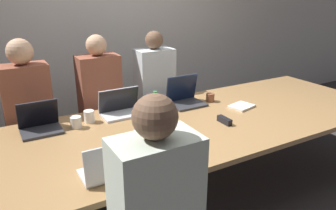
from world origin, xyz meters
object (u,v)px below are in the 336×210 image
object	(u,v)px
laptop_far_center	(184,96)
person_far_midleft	(101,106)
cup_far_left	(76,122)
laptop_far_midleft	(121,107)
cup_far_midleft	(89,116)
stapler	(224,120)
bottle_near_left	(139,142)
laptop_far_left	(40,123)
bottle_far_midleft	(155,104)
person_far_center	(155,96)
person_far_left	(30,119)
cup_near_left	(144,155)
cup_far_center	(210,97)
laptop_near_left	(109,167)

from	to	relation	value
laptop_far_center	person_far_midleft	xyz separation A→B (m)	(-0.67, 0.51, -0.14)
cup_far_left	person_far_midleft	size ratio (longest dim) A/B	0.07
laptop_far_center	laptop_far_midleft	xyz separation A→B (m)	(-0.64, 0.04, -0.01)
cup_far_midleft	stapler	xyz separation A→B (m)	(0.97, -0.57, -0.03)
bottle_near_left	cup_far_left	xyz separation A→B (m)	(-0.25, 0.66, -0.05)
laptop_far_left	cup_far_left	size ratio (longest dim) A/B	3.30
bottle_far_midleft	laptop_far_center	bearing A→B (deg)	15.29
laptop_far_center	stapler	size ratio (longest dim) A/B	2.19
person_far_center	person_far_left	distance (m)	1.31
laptop_far_midleft	laptop_far_center	bearing A→B (deg)	-3.65
cup_far_left	cup_far_midleft	distance (m)	0.14
cup_near_left	laptop_far_midleft	world-z (taller)	laptop_far_midleft
laptop_far_left	cup_far_left	bearing A→B (deg)	-16.58
cup_near_left	stapler	xyz separation A→B (m)	(0.86, 0.25, -0.03)
cup_far_left	cup_far_midleft	xyz separation A→B (m)	(0.13, 0.06, 0.00)
cup_far_center	laptop_far_left	bearing A→B (deg)	176.87
laptop_far_left	stapler	xyz separation A→B (m)	(1.35, -0.59, -0.04)
laptop_near_left	cup_far_left	world-z (taller)	laptop_near_left
laptop_far_left	bottle_far_midleft	size ratio (longest dim) A/B	1.46
cup_near_left	bottle_near_left	distance (m)	0.12
laptop_far_midleft	cup_far_midleft	bearing A→B (deg)	-172.46
bottle_near_left	stapler	size ratio (longest dim) A/B	1.44
cup_far_center	cup_far_midleft	size ratio (longest dim) A/B	0.81
person_far_left	laptop_far_midleft	world-z (taller)	person_far_left
laptop_far_center	bottle_near_left	size ratio (longest dim) A/B	1.52
person_far_left	cup_far_left	distance (m)	0.58
laptop_far_left	bottle_far_midleft	xyz separation A→B (m)	(0.95, -0.12, 0.02)
bottle_near_left	laptop_far_left	xyz separation A→B (m)	(-0.51, 0.74, -0.02)
bottle_far_midleft	bottle_near_left	bearing A→B (deg)	-125.83
laptop_far_center	cup_far_midleft	size ratio (longest dim) A/B	3.25
laptop_far_midleft	person_far_midleft	xyz separation A→B (m)	(-0.04, 0.47, -0.13)
cup_near_left	cup_far_midleft	size ratio (longest dim) A/B	1.01
person_far_center	laptop_far_midleft	size ratio (longest dim) A/B	3.74
person_far_center	person_far_left	size ratio (longest dim) A/B	0.98
bottle_far_midleft	stapler	distance (m)	0.62
cup_far_left	cup_far_center	bearing A→B (deg)	-0.40
bottle_near_left	laptop_far_midleft	bearing A→B (deg)	76.90
bottle_near_left	bottle_far_midleft	world-z (taller)	bottle_near_left
laptop_far_left	laptop_far_midleft	distance (m)	0.68
cup_far_left	cup_far_midleft	bearing A→B (deg)	25.84
person_far_center	bottle_near_left	distance (m)	1.49
bottle_near_left	stapler	world-z (taller)	bottle_near_left
person_far_center	laptop_far_left	xyz separation A→B (m)	(-1.28, -0.52, 0.14)
bottle_near_left	laptop_far_midleft	size ratio (longest dim) A/B	0.59
person_far_left	person_far_center	bearing A→B (deg)	4.58
cup_far_left	cup_near_left	bearing A→B (deg)	-72.79
laptop_far_midleft	laptop_near_left	bearing A→B (deg)	-115.63
cup_far_left	cup_far_midleft	world-z (taller)	cup_far_midleft
person_far_left	stapler	distance (m)	1.71
cup_far_center	bottle_near_left	distance (m)	1.25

